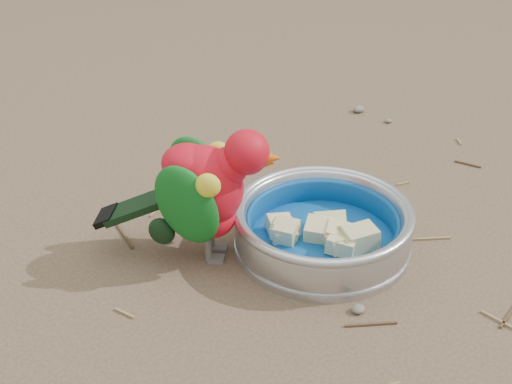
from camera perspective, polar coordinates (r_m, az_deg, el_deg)
ground at (r=0.94m, az=8.31°, el=-4.96°), size 60.00×60.00×0.00m
food_bowl at (r=0.94m, az=5.28°, el=-4.07°), size 0.23×0.23×0.02m
bowl_wall at (r=0.92m, az=5.36°, el=-2.54°), size 0.23×0.23×0.04m
fruit_wedges at (r=0.92m, az=5.34°, el=-2.90°), size 0.14×0.14×0.03m
lory_parrot at (r=0.88m, az=-4.13°, el=-0.45°), size 0.23×0.22×0.17m
ground_debris at (r=0.96m, az=6.79°, el=-3.74°), size 0.90×0.80×0.01m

